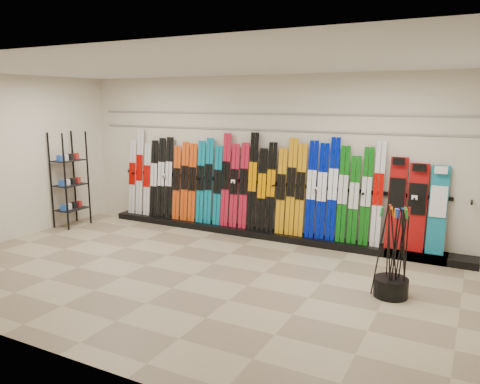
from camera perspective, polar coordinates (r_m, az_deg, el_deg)
The scene contains 12 objects.
floor at distance 7.05m, azimuth -5.65°, elevation -10.02°, with size 8.00×8.00×0.00m, color gray.
back_wall at distance 8.84m, azimuth 3.03°, elevation 4.35°, with size 8.00×8.00×0.00m, color beige.
left_wall at distance 9.45m, azimuth -26.67°, elevation 3.62°, with size 5.00×5.00×0.00m, color beige.
ceiling at distance 6.60m, azimuth -6.16°, elevation 15.07°, with size 8.00×8.00×0.00m, color silver.
ski_rack_base at distance 8.84m, azimuth 3.68°, elevation -5.19°, with size 8.00×0.40×0.12m, color black.
skis at distance 8.95m, azimuth 0.01°, elevation 0.87°, with size 5.39×0.21×1.83m.
snowboards at distance 8.08m, azimuth 20.67°, elevation -1.71°, with size 0.92×0.23×1.51m.
accessory_rack at distance 10.09m, azimuth -20.03°, elevation 1.44°, with size 0.40×0.60×1.92m, color black.
pole_bin at distance 6.57m, azimuth 17.90°, elevation -10.98°, with size 0.45×0.45×0.25m, color black.
ski_poles at distance 6.40m, azimuth 18.44°, elevation -6.98°, with size 0.44×0.32×1.18m.
slatwall_rail_0 at distance 8.78m, azimuth 3.01°, elevation 7.58°, with size 7.60×0.02×0.03m, color gray.
slatwall_rail_1 at distance 8.77m, azimuth 3.03°, elevation 9.53°, with size 7.60×0.02×0.03m, color gray.
Camera 1 is at (3.62, -5.50, 2.53)m, focal length 35.00 mm.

